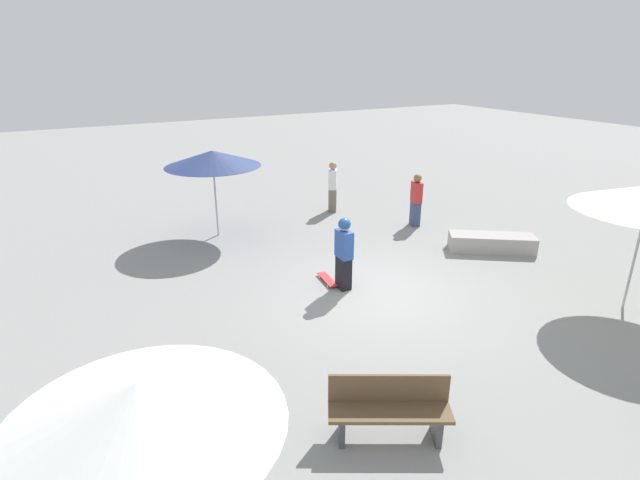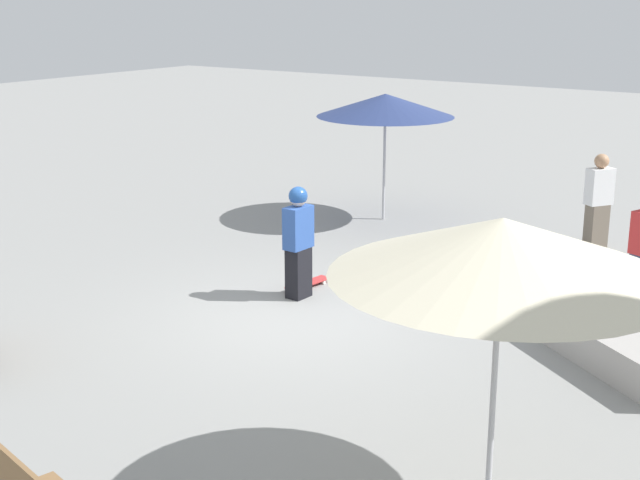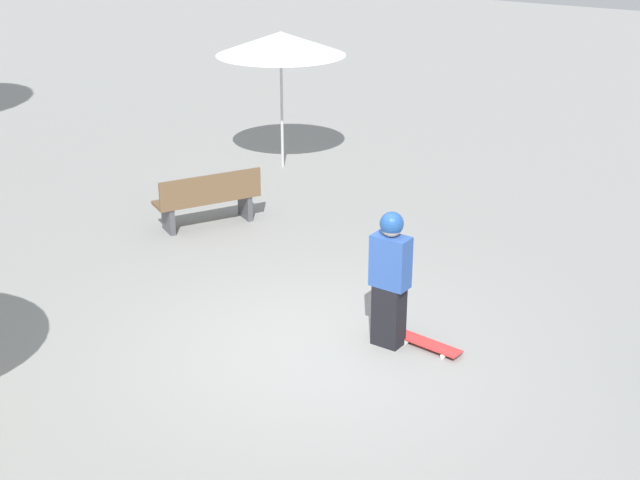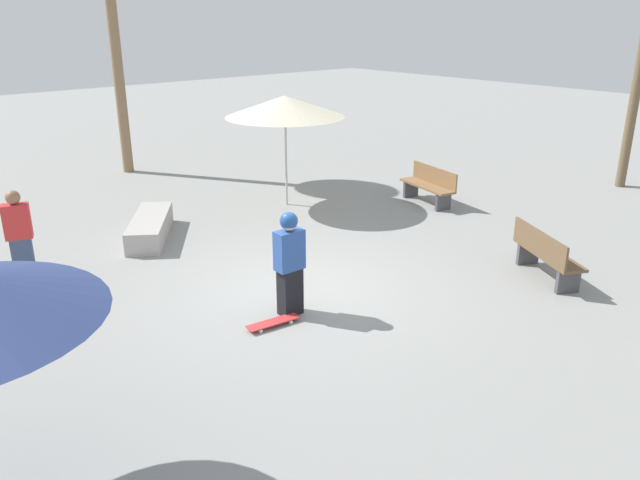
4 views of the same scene
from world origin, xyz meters
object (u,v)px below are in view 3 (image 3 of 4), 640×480
object	(u,v)px
skateboard	(428,344)
bench_near	(208,199)
skater_main	(390,275)
shade_umbrella_white	(281,43)

from	to	relation	value
skateboard	bench_near	size ratio (longest dim) A/B	0.51
skater_main	shade_umbrella_white	bearing A→B (deg)	137.47
skateboard	shade_umbrella_white	xyz separation A→B (m)	(-4.69, -5.28, 2.19)
skater_main	skateboard	size ratio (longest dim) A/B	1.95
skateboard	bench_near	world-z (taller)	bench_near
skater_main	skateboard	world-z (taller)	skater_main
skateboard	shade_umbrella_white	size ratio (longest dim) A/B	0.33
skateboard	shade_umbrella_white	distance (m)	7.39
skateboard	skater_main	bearing A→B (deg)	-153.98
skater_main	bench_near	bearing A→B (deg)	158.75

